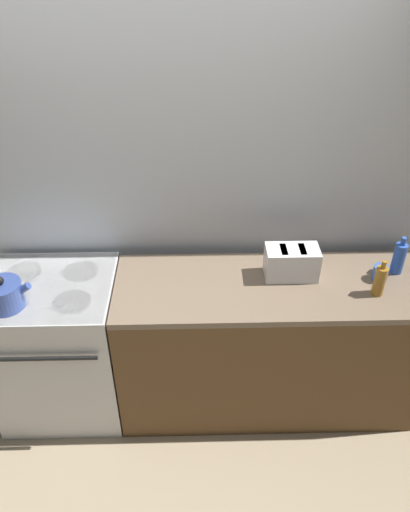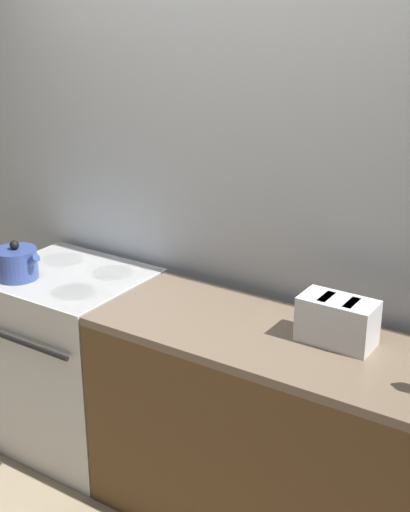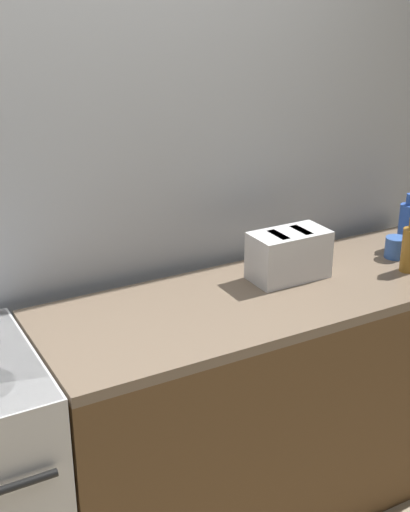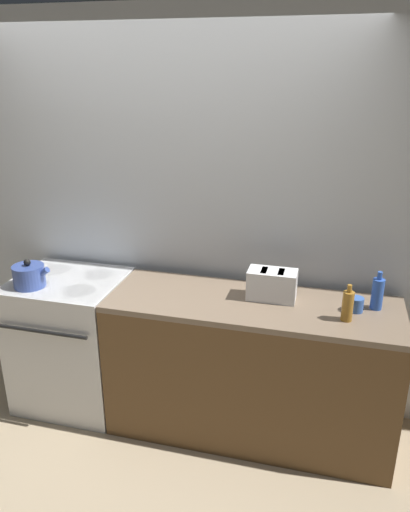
% 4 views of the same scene
% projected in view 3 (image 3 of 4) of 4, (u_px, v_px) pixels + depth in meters
% --- Properties ---
extents(wall_back, '(8.00, 0.05, 2.60)m').
position_uv_depth(wall_back, '(68.00, 187.00, 2.45)').
color(wall_back, silver).
rests_on(wall_back, ground_plane).
extents(counter_block, '(1.76, 0.60, 0.92)m').
position_uv_depth(counter_block, '(272.00, 399.00, 2.74)').
color(counter_block, brown).
rests_on(counter_block, ground_plane).
extents(toaster, '(0.29, 0.16, 0.18)m').
position_uv_depth(toaster, '(289.00, 255.00, 2.63)').
color(toaster, white).
rests_on(toaster, counter_block).
extents(bottle_blue, '(0.07, 0.07, 0.23)m').
position_uv_depth(bottle_blue, '(407.00, 225.00, 2.92)').
color(bottle_blue, '#2D56B7').
rests_on(bottle_blue, counter_block).
extents(bottle_amber, '(0.06, 0.06, 0.21)m').
position_uv_depth(bottle_amber, '(410.00, 249.00, 2.69)').
color(bottle_amber, '#9E6B23').
rests_on(bottle_amber, counter_block).
extents(cup_blue, '(0.08, 0.08, 0.08)m').
position_uv_depth(cup_blue, '(395.00, 247.00, 2.84)').
color(cup_blue, '#3860B2').
rests_on(cup_blue, counter_block).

